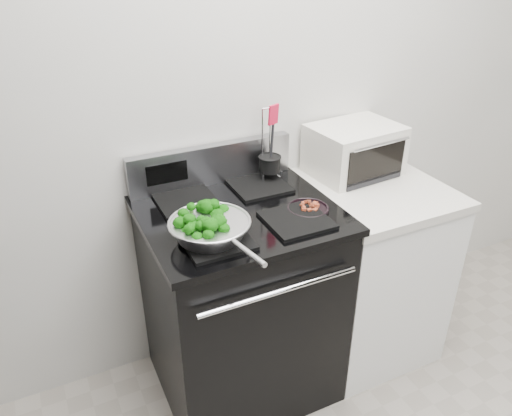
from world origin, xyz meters
TOP-DOWN VIEW (x-y plane):
  - back_wall at (0.00, 1.75)m, footprint 4.00×0.02m
  - gas_range at (-0.30, 1.41)m, footprint 0.79×0.69m
  - counter at (0.39, 1.41)m, footprint 0.62×0.68m
  - skillet at (-0.48, 1.26)m, footprint 0.31×0.48m
  - broccoli_pile at (-0.48, 1.27)m, footprint 0.24×0.24m
  - bacon_plate at (-0.04, 1.30)m, footprint 0.17×0.17m
  - utensil_holder at (-0.06, 1.62)m, footprint 0.12×0.12m
  - toaster_oven at (0.38, 1.58)m, footprint 0.43×0.35m

SIDE VIEW (x-z plane):
  - counter at x=0.39m, z-range 0.00..0.92m
  - gas_range at x=-0.30m, z-range -0.08..1.05m
  - bacon_plate at x=-0.04m, z-range 0.95..0.99m
  - skillet at x=-0.48m, z-range 0.97..1.03m
  - utensil_holder at x=-0.06m, z-range 0.84..1.19m
  - broccoli_pile at x=-0.48m, z-range 0.98..1.06m
  - toaster_oven at x=0.38m, z-range 0.92..1.16m
  - back_wall at x=0.00m, z-range 0.00..2.70m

